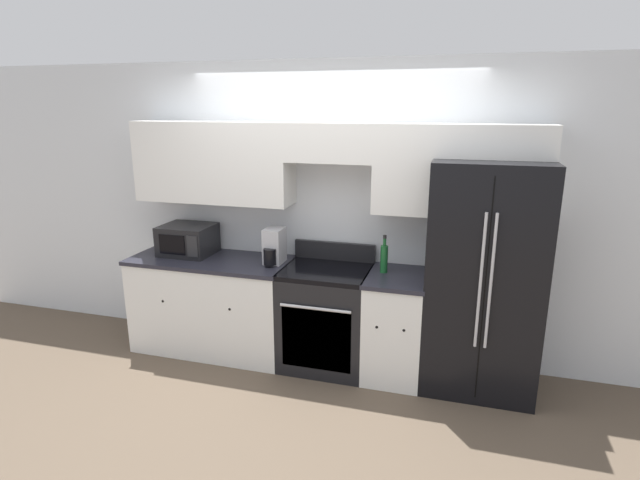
% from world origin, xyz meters
% --- Properties ---
extents(ground_plane, '(12.00, 12.00, 0.00)m').
position_xyz_m(ground_plane, '(0.00, 0.00, 0.00)').
color(ground_plane, brown).
extents(wall_back, '(8.00, 0.39, 2.60)m').
position_xyz_m(wall_back, '(-0.00, 0.59, 1.47)').
color(wall_back, silver).
rests_on(wall_back, ground_plane).
extents(lower_cabinets_left, '(1.46, 0.64, 0.88)m').
position_xyz_m(lower_cabinets_left, '(-1.03, 0.31, 0.44)').
color(lower_cabinets_left, white).
rests_on(lower_cabinets_left, ground_plane).
extents(lower_cabinets_right, '(0.49, 0.64, 0.88)m').
position_xyz_m(lower_cabinets_right, '(0.66, 0.31, 0.44)').
color(lower_cabinets_right, white).
rests_on(lower_cabinets_right, ground_plane).
extents(oven_range, '(0.73, 0.65, 1.04)m').
position_xyz_m(oven_range, '(0.05, 0.31, 0.45)').
color(oven_range, black).
rests_on(oven_range, ground_plane).
extents(refrigerator, '(0.86, 0.73, 1.84)m').
position_xyz_m(refrigerator, '(1.32, 0.35, 0.92)').
color(refrigerator, black).
rests_on(refrigerator, ground_plane).
extents(microwave, '(0.46, 0.40, 0.27)m').
position_xyz_m(microwave, '(-1.30, 0.39, 1.02)').
color(microwave, black).
rests_on(microwave, lower_cabinets_left).
extents(bottle, '(0.06, 0.06, 0.32)m').
position_xyz_m(bottle, '(0.53, 0.36, 1.01)').
color(bottle, '#195928').
rests_on(bottle, lower_cabinets_right).
extents(coffee_maker, '(0.16, 0.27, 0.31)m').
position_xyz_m(coffee_maker, '(-0.43, 0.34, 1.03)').
color(coffee_maker, '#B7B7BC').
rests_on(coffee_maker, lower_cabinets_left).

